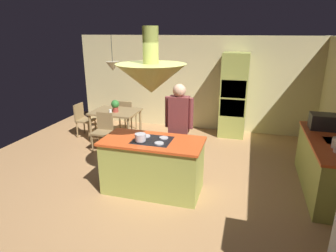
% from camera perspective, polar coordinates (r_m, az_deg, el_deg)
% --- Properties ---
extents(ground, '(8.16, 8.16, 0.00)m').
position_cam_1_polar(ground, '(5.40, -2.23, -11.33)').
color(ground, '#AD7F51').
extents(wall_back, '(6.80, 0.10, 2.55)m').
position_cam_1_polar(wall_back, '(8.16, 5.29, 8.36)').
color(wall_back, beige).
rests_on(wall_back, ground).
extents(kitchen_island, '(1.70, 0.85, 0.95)m').
position_cam_1_polar(kitchen_island, '(5.02, -3.02, -7.72)').
color(kitchen_island, '#A0A84C').
rests_on(kitchen_island, ground).
extents(counter_run_right, '(0.73, 2.10, 0.93)m').
position_cam_1_polar(counter_run_right, '(5.67, 28.56, -6.81)').
color(counter_run_right, '#A0A84C').
rests_on(counter_run_right, ground).
extents(oven_tower, '(0.66, 0.62, 2.16)m').
position_cam_1_polar(oven_tower, '(7.68, 12.79, 5.85)').
color(oven_tower, '#A0A84C').
rests_on(oven_tower, ground).
extents(dining_table, '(1.14, 0.89, 0.76)m').
position_cam_1_polar(dining_table, '(7.39, -10.27, 2.22)').
color(dining_table, olive).
rests_on(dining_table, ground).
extents(person_at_island, '(0.53, 0.24, 1.77)m').
position_cam_1_polar(person_at_island, '(5.35, 2.16, 0.38)').
color(person_at_island, tan).
rests_on(person_at_island, ground).
extents(range_hood, '(1.10, 1.10, 1.00)m').
position_cam_1_polar(range_hood, '(4.56, -3.33, 9.66)').
color(range_hood, '#A0A84C').
extents(pendant_light_over_table, '(0.32, 0.32, 0.82)m').
position_cam_1_polar(pendant_light_over_table, '(7.16, -10.82, 11.48)').
color(pendant_light_over_table, beige).
extents(chair_facing_island, '(0.40, 0.40, 0.87)m').
position_cam_1_polar(chair_facing_island, '(6.87, -12.61, -0.54)').
color(chair_facing_island, olive).
rests_on(chair_facing_island, ground).
extents(chair_by_back_wall, '(0.40, 0.40, 0.87)m').
position_cam_1_polar(chair_by_back_wall, '(8.01, -8.14, 2.40)').
color(chair_by_back_wall, olive).
rests_on(chair_by_back_wall, ground).
extents(chair_at_corner, '(0.40, 0.40, 0.87)m').
position_cam_1_polar(chair_at_corner, '(7.89, -16.41, 1.58)').
color(chair_at_corner, olive).
rests_on(chair_at_corner, ground).
extents(potted_plant_on_table, '(0.20, 0.20, 0.30)m').
position_cam_1_polar(potted_plant_on_table, '(7.22, -10.34, 4.02)').
color(potted_plant_on_table, '#99382D').
rests_on(potted_plant_on_table, dining_table).
extents(cup_on_table, '(0.07, 0.07, 0.09)m').
position_cam_1_polar(cup_on_table, '(7.17, -11.28, 2.85)').
color(cup_on_table, white).
rests_on(cup_on_table, dining_table).
extents(canister_sugar, '(0.12, 0.12, 0.17)m').
position_cam_1_polar(canister_sugar, '(5.18, 30.14, -2.88)').
color(canister_sugar, silver).
rests_on(canister_sugar, counter_run_right).
extents(microwave_on_counter, '(0.46, 0.36, 0.28)m').
position_cam_1_polar(microwave_on_counter, '(6.05, 28.23, 0.76)').
color(microwave_on_counter, '#232326').
rests_on(microwave_on_counter, counter_run_right).
extents(cooking_pot_on_cooktop, '(0.18, 0.18, 0.12)m').
position_cam_1_polar(cooking_pot_on_cooktop, '(4.74, -5.46, -2.22)').
color(cooking_pot_on_cooktop, '#B2B2B7').
rests_on(cooking_pot_on_cooktop, kitchen_island).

